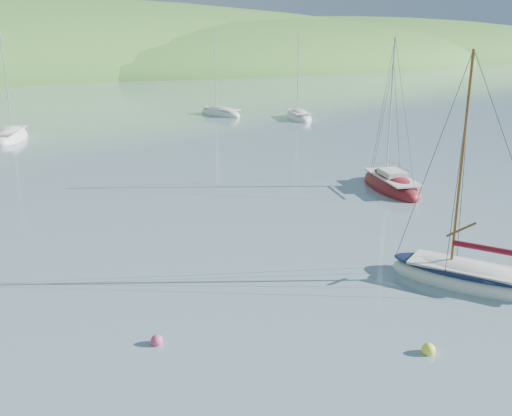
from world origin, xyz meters
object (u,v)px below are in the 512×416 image
sloop_red (391,186)px  distant_sloop_b (220,114)px  distant_sloop_a (10,137)px  distant_sloop_d (299,117)px  daysailer_white (470,278)px

sloop_red → distant_sloop_b: 40.06m
distant_sloop_b → sloop_red: bearing=-110.7°
sloop_red → distant_sloop_a: distant_sloop_a is taller
sloop_red → distant_sloop_d: size_ratio=0.96×
daysailer_white → distant_sloop_d: (24.29, 42.84, -0.04)m
distant_sloop_b → distant_sloop_d: size_ratio=0.98×
distant_sloop_a → distant_sloop_b: (26.40, 4.79, -0.01)m
daysailer_white → distant_sloop_b: 54.37m
daysailer_white → distant_sloop_d: distant_sloop_d is taller
sloop_red → distant_sloop_b: size_ratio=0.97×
daysailer_white → distant_sloop_a: 47.24m
sloop_red → daysailer_white: bearing=-101.8°
daysailer_white → distant_sloop_b: (18.05, 51.28, -0.04)m
daysailer_white → distant_sloop_a: distant_sloop_a is taller
sloop_red → distant_sloop_d: 34.33m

